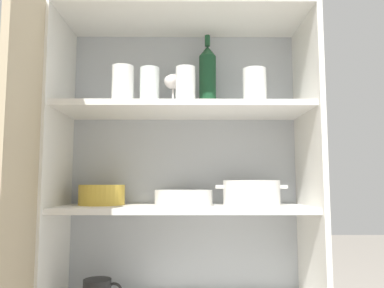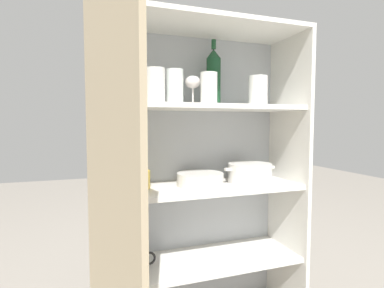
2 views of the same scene
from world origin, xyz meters
name	(u,v)px [view 1 (image 1 of 2)]	position (x,y,z in m)	size (l,w,h in m)	color
cupboard_back_panel	(184,198)	(0.00, 0.29, 0.64)	(0.89, 0.02, 1.28)	#B2B7BC
cupboard_side_left	(56,200)	(-0.44, 0.14, 0.64)	(0.02, 0.32, 1.28)	white
cupboard_side_right	(310,200)	(0.44, 0.14, 0.64)	(0.02, 0.32, 1.28)	white
cupboard_top_panel	(184,20)	(0.00, 0.14, 1.29)	(0.89, 0.32, 0.02)	white
shelf_board_middle	(184,209)	(0.00, 0.14, 0.61)	(0.86, 0.28, 0.02)	white
shelf_board_upper	(184,110)	(0.00, 0.14, 0.95)	(0.86, 0.28, 0.02)	white
cupboard_door	(19,207)	(-0.39, -0.23, 0.64)	(0.12, 0.44, 1.28)	tan
tumbler_glass_0	(186,85)	(0.01, 0.07, 1.02)	(0.07, 0.07, 0.12)	white
tumbler_glass_1	(123,85)	(-0.21, 0.08, 1.03)	(0.07, 0.07, 0.13)	white
tumbler_glass_2	(150,87)	(-0.12, 0.12, 1.03)	(0.07, 0.07, 0.14)	white
tumbler_glass_3	(255,87)	(0.24, 0.09, 1.02)	(0.08, 0.08, 0.12)	white
wine_glass_0	(173,84)	(-0.04, 0.13, 1.05)	(0.07, 0.07, 0.12)	silver
wine_bottle	(208,78)	(0.09, 0.22, 1.09)	(0.06, 0.06, 0.29)	#194728
plate_stack_white	(183,198)	(0.00, 0.15, 0.65)	(0.20, 0.20, 0.05)	silver
mixing_bowl_large	(102,194)	(-0.29, 0.18, 0.66)	(0.16, 0.16, 0.07)	gold
casserole_dish	(251,193)	(0.23, 0.13, 0.66)	(0.25, 0.19, 0.09)	white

